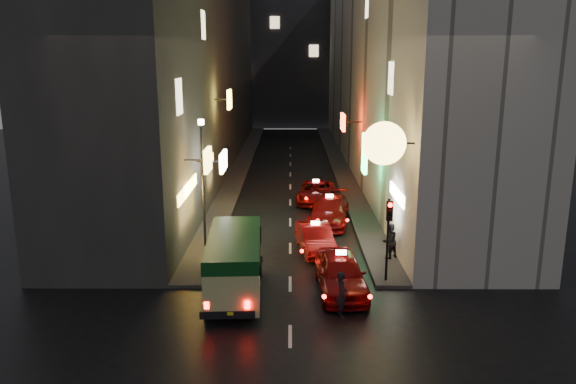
{
  "coord_description": "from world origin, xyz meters",
  "views": [
    {
      "loc": [
        0.0,
        -13.34,
        9.22
      ],
      "look_at": [
        -0.11,
        13.0,
        2.87
      ],
      "focal_mm": 35.0,
      "sensor_mm": 36.0,
      "label": 1
    }
  ],
  "objects_px": {
    "taxi_near": "(341,270)",
    "lamp_post": "(203,175)",
    "minibus": "(234,258)",
    "pedestrian_crossing": "(341,291)",
    "traffic_light": "(389,223)"
  },
  "relations": [
    {
      "from": "taxi_near",
      "to": "traffic_light",
      "type": "relative_size",
      "value": 1.68
    },
    {
      "from": "minibus",
      "to": "lamp_post",
      "type": "bearing_deg",
      "value": 109.83
    },
    {
      "from": "taxi_near",
      "to": "traffic_light",
      "type": "distance_m",
      "value": 2.75
    },
    {
      "from": "taxi_near",
      "to": "lamp_post",
      "type": "distance_m",
      "value": 8.61
    },
    {
      "from": "taxi_near",
      "to": "lamp_post",
      "type": "height_order",
      "value": "lamp_post"
    },
    {
      "from": "taxi_near",
      "to": "traffic_light",
      "type": "xyz_separation_m",
      "value": [
        1.98,
        0.72,
        1.77
      ]
    },
    {
      "from": "pedestrian_crossing",
      "to": "lamp_post",
      "type": "bearing_deg",
      "value": 28.3
    },
    {
      "from": "taxi_near",
      "to": "lamp_post",
      "type": "xyz_separation_m",
      "value": [
        -6.22,
        5.25,
        2.8
      ]
    },
    {
      "from": "minibus",
      "to": "taxi_near",
      "type": "bearing_deg",
      "value": 4.56
    },
    {
      "from": "minibus",
      "to": "pedestrian_crossing",
      "type": "bearing_deg",
      "value": -24.67
    },
    {
      "from": "minibus",
      "to": "lamp_post",
      "type": "height_order",
      "value": "lamp_post"
    },
    {
      "from": "minibus",
      "to": "traffic_light",
      "type": "relative_size",
      "value": 1.65
    },
    {
      "from": "minibus",
      "to": "taxi_near",
      "type": "relative_size",
      "value": 0.98
    },
    {
      "from": "pedestrian_crossing",
      "to": "traffic_light",
      "type": "relative_size",
      "value": 0.55
    },
    {
      "from": "minibus",
      "to": "taxi_near",
      "type": "height_order",
      "value": "minibus"
    }
  ]
}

